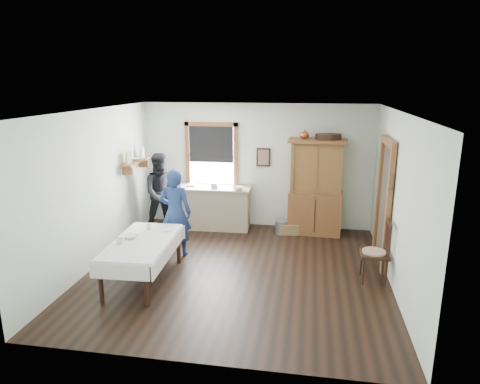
{
  "coord_description": "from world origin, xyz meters",
  "views": [
    {
      "loc": [
        1.15,
        -6.62,
        3.16
      ],
      "look_at": [
        -0.0,
        0.3,
        1.32
      ],
      "focal_mm": 32.0,
      "sensor_mm": 36.0,
      "label": 1
    }
  ],
  "objects_px": {
    "work_counter": "(213,207)",
    "china_hutch": "(316,187)",
    "dining_table": "(143,261)",
    "wicker_basket": "(289,229)",
    "woman_blue": "(175,216)",
    "pail": "(281,227)",
    "spindle_chair": "(375,251)",
    "figure_dark": "(163,196)"
  },
  "relations": [
    {
      "from": "work_counter",
      "to": "pail",
      "type": "relative_size",
      "value": 5.78
    },
    {
      "from": "spindle_chair",
      "to": "wicker_basket",
      "type": "distance_m",
      "value": 2.51
    },
    {
      "from": "china_hutch",
      "to": "spindle_chair",
      "type": "height_order",
      "value": "china_hutch"
    },
    {
      "from": "china_hutch",
      "to": "pail",
      "type": "distance_m",
      "value": 1.11
    },
    {
      "from": "wicker_basket",
      "to": "woman_blue",
      "type": "bearing_deg",
      "value": -143.99
    },
    {
      "from": "wicker_basket",
      "to": "woman_blue",
      "type": "distance_m",
      "value": 2.58
    },
    {
      "from": "spindle_chair",
      "to": "woman_blue",
      "type": "xyz_separation_m",
      "value": [
        -3.48,
        0.53,
        0.24
      ]
    },
    {
      "from": "work_counter",
      "to": "dining_table",
      "type": "distance_m",
      "value": 2.79
    },
    {
      "from": "china_hutch",
      "to": "wicker_basket",
      "type": "xyz_separation_m",
      "value": [
        -0.52,
        -0.14,
        -0.89
      ]
    },
    {
      "from": "dining_table",
      "to": "woman_blue",
      "type": "xyz_separation_m",
      "value": [
        0.19,
        1.15,
        0.41
      ]
    },
    {
      "from": "work_counter",
      "to": "woman_blue",
      "type": "distance_m",
      "value": 1.65
    },
    {
      "from": "china_hutch",
      "to": "figure_dark",
      "type": "xyz_separation_m",
      "value": [
        -3.2,
        -0.42,
        -0.22
      ]
    },
    {
      "from": "work_counter",
      "to": "china_hutch",
      "type": "relative_size",
      "value": 0.81
    },
    {
      "from": "china_hutch",
      "to": "woman_blue",
      "type": "bearing_deg",
      "value": -144.16
    },
    {
      "from": "dining_table",
      "to": "figure_dark",
      "type": "relative_size",
      "value": 1.11
    },
    {
      "from": "work_counter",
      "to": "spindle_chair",
      "type": "xyz_separation_m",
      "value": [
        3.13,
        -2.12,
        0.05
      ]
    },
    {
      "from": "work_counter",
      "to": "pail",
      "type": "bearing_deg",
      "value": -6.87
    },
    {
      "from": "work_counter",
      "to": "wicker_basket",
      "type": "height_order",
      "value": "work_counter"
    },
    {
      "from": "china_hutch",
      "to": "spindle_chair",
      "type": "xyz_separation_m",
      "value": [
        0.94,
        -2.14,
        -0.49
      ]
    },
    {
      "from": "wicker_basket",
      "to": "figure_dark",
      "type": "height_order",
      "value": "figure_dark"
    },
    {
      "from": "pail",
      "to": "wicker_basket",
      "type": "bearing_deg",
      "value": 3.87
    },
    {
      "from": "spindle_chair",
      "to": "figure_dark",
      "type": "xyz_separation_m",
      "value": [
        -4.14,
        1.72,
        0.27
      ]
    },
    {
      "from": "work_counter",
      "to": "china_hutch",
      "type": "xyz_separation_m",
      "value": [
        2.19,
        0.02,
        0.54
      ]
    },
    {
      "from": "pail",
      "to": "woman_blue",
      "type": "height_order",
      "value": "woman_blue"
    },
    {
      "from": "work_counter",
      "to": "figure_dark",
      "type": "relative_size",
      "value": 1.03
    },
    {
      "from": "spindle_chair",
      "to": "china_hutch",
      "type": "bearing_deg",
      "value": 114.53
    },
    {
      "from": "wicker_basket",
      "to": "figure_dark",
      "type": "distance_m",
      "value": 2.78
    },
    {
      "from": "china_hutch",
      "to": "work_counter",
      "type": "bearing_deg",
      "value": -175.88
    },
    {
      "from": "dining_table",
      "to": "pail",
      "type": "height_order",
      "value": "dining_table"
    },
    {
      "from": "figure_dark",
      "to": "pail",
      "type": "bearing_deg",
      "value": -20.15
    },
    {
      "from": "dining_table",
      "to": "wicker_basket",
      "type": "height_order",
      "value": "dining_table"
    },
    {
      "from": "dining_table",
      "to": "wicker_basket",
      "type": "bearing_deg",
      "value": 49.87
    },
    {
      "from": "dining_table",
      "to": "spindle_chair",
      "type": "distance_m",
      "value": 3.72
    },
    {
      "from": "wicker_basket",
      "to": "figure_dark",
      "type": "xyz_separation_m",
      "value": [
        -2.68,
        -0.28,
        0.68
      ]
    },
    {
      "from": "dining_table",
      "to": "spindle_chair",
      "type": "bearing_deg",
      "value": 9.52
    },
    {
      "from": "pail",
      "to": "dining_table",
      "type": "bearing_deg",
      "value": -128.02
    },
    {
      "from": "spindle_chair",
      "to": "pail",
      "type": "distance_m",
      "value": 2.6
    },
    {
      "from": "work_counter",
      "to": "woman_blue",
      "type": "relative_size",
      "value": 1.07
    },
    {
      "from": "spindle_chair",
      "to": "woman_blue",
      "type": "bearing_deg",
      "value": 172.11
    },
    {
      "from": "dining_table",
      "to": "pail",
      "type": "xyz_separation_m",
      "value": [
        2.04,
        2.6,
        -0.21
      ]
    },
    {
      "from": "work_counter",
      "to": "dining_table",
      "type": "height_order",
      "value": "work_counter"
    },
    {
      "from": "pail",
      "to": "figure_dark",
      "type": "height_order",
      "value": "figure_dark"
    }
  ]
}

